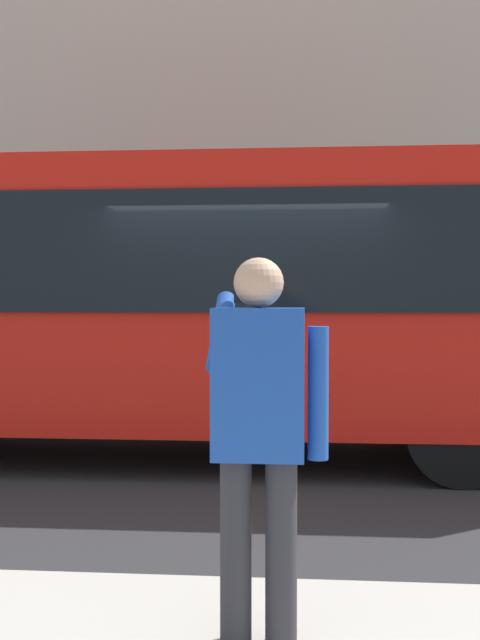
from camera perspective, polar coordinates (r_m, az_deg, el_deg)
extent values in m
plane|color=#2B2B2D|center=(7.88, 0.94, -10.69)|extent=(60.00, 60.00, 0.00)
cube|color=beige|center=(15.12, 2.83, 18.19)|extent=(28.00, 0.80, 12.00)
cube|color=#19592D|center=(14.25, 17.03, 6.84)|extent=(4.40, 1.10, 0.24)
cube|color=red|center=(8.26, -6.45, 1.75)|extent=(9.00, 2.50, 2.60)
cube|color=black|center=(7.05, -8.49, 5.04)|extent=(7.60, 0.06, 1.10)
cylinder|color=black|center=(9.38, 13.35, -5.66)|extent=(1.00, 0.28, 1.00)
cylinder|color=black|center=(7.23, 15.94, -7.82)|extent=(1.00, 0.28, 1.00)
cylinder|color=#2D2D33|center=(3.56, 3.04, -16.62)|extent=(0.14, 0.14, 0.82)
cylinder|color=#2D2D33|center=(3.57, -0.31, -16.55)|extent=(0.14, 0.14, 0.82)
cube|color=#1E4CAD|center=(3.40, 1.37, -4.67)|extent=(0.40, 0.24, 0.66)
sphere|color=#D8A884|center=(3.38, 1.38, 2.76)|extent=(0.22, 0.22, 0.22)
cylinder|color=#1E4CAD|center=(3.40, 5.76, -5.36)|extent=(0.09, 0.09, 0.58)
cylinder|color=#1E4CAD|center=(3.56, -1.36, -0.84)|extent=(0.09, 0.48, 0.37)
cube|color=black|center=(3.69, 0.11, 2.35)|extent=(0.07, 0.01, 0.14)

